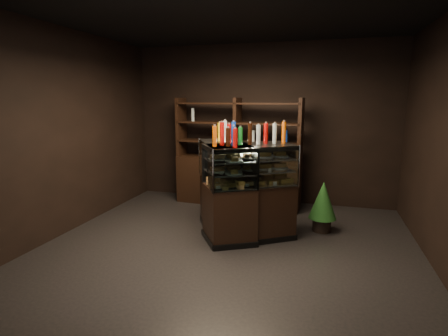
{
  "coord_description": "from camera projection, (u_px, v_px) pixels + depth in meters",
  "views": [
    {
      "loc": [
        1.16,
        -4.16,
        1.98
      ],
      "look_at": [
        -0.16,
        0.45,
        1.03
      ],
      "focal_mm": 28.0,
      "sensor_mm": 36.0,
      "label": 1
    }
  ],
  "objects": [
    {
      "name": "ground",
      "position": [
        226.0,
        251.0,
        4.62
      ],
      "size": [
        5.0,
        5.0,
        0.0
      ],
      "primitive_type": "plane",
      "color": "black",
      "rests_on": "ground"
    },
    {
      "name": "display_case",
      "position": [
        237.0,
        205.0,
        5.09
      ],
      "size": [
        1.63,
        1.4,
        1.37
      ],
      "rotation": [
        0.0,
        0.0,
        -0.25
      ],
      "color": "black",
      "rests_on": "ground"
    },
    {
      "name": "potted_conifer",
      "position": [
        323.0,
        199.0,
        5.23
      ],
      "size": [
        0.41,
        0.41,
        0.88
      ],
      "rotation": [
        0.0,
        0.0,
        0.27
      ],
      "color": "black",
      "rests_on": "ground"
    },
    {
      "name": "back_shelving",
      "position": [
        237.0,
        174.0,
        6.54
      ],
      "size": [
        2.36,
        0.57,
        2.0
      ],
      "rotation": [
        0.0,
        0.0,
        -0.07
      ],
      "color": "black",
      "rests_on": "ground"
    },
    {
      "name": "room_shell",
      "position": [
        226.0,
        102.0,
        4.24
      ],
      "size": [
        5.02,
        5.02,
        3.01
      ],
      "color": "black",
      "rests_on": "ground"
    },
    {
      "name": "food_display",
      "position": [
        237.0,
        166.0,
        4.97
      ],
      "size": [
        1.25,
        1.11,
        0.43
      ],
      "color": "#B28C3F",
      "rests_on": "display_case"
    },
    {
      "name": "bottles_top",
      "position": [
        238.0,
        134.0,
        4.89
      ],
      "size": [
        1.09,
        0.96,
        0.3
      ],
      "color": "#D8590A",
      "rests_on": "display_case"
    }
  ]
}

